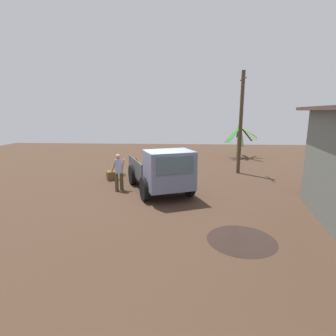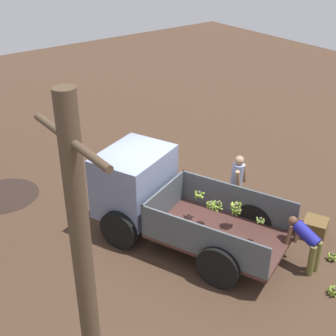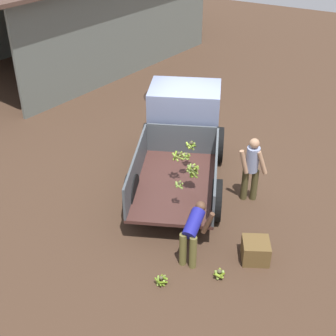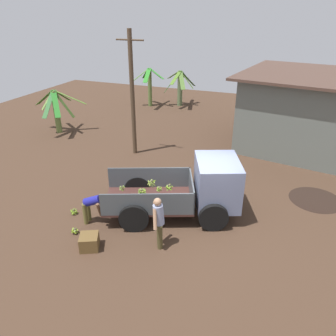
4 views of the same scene
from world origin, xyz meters
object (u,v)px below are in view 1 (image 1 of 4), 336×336
object	(u,v)px
cargo_truck	(165,172)
wooden_crate_0	(112,175)
person_bystander_near_shed	(322,183)
person_worker_loading	(135,165)
banana_bunch_on_ground_1	(142,171)
utility_pole	(241,122)
person_foreground_visitor	(119,170)
banana_bunch_on_ground_0	(124,174)

from	to	relation	value
cargo_truck	wooden_crate_0	world-z (taller)	cargo_truck
person_bystander_near_shed	cargo_truck	bearing A→B (deg)	-79.58
wooden_crate_0	person_worker_loading	bearing A→B (deg)	116.30
cargo_truck	person_worker_loading	xyz separation A→B (m)	(-3.08, -1.81, -0.35)
cargo_truck	banana_bunch_on_ground_1	xyz separation A→B (m)	(-4.02, -1.63, -0.94)
wooden_crate_0	banana_bunch_on_ground_1	bearing A→B (deg)	138.62
person_worker_loading	banana_bunch_on_ground_1	size ratio (longest dim) A/B	4.48
utility_pole	wooden_crate_0	world-z (taller)	utility_pole
cargo_truck	person_bystander_near_shed	bearing A→B (deg)	58.36
cargo_truck	wooden_crate_0	xyz separation A→B (m)	(-2.52, -2.94, -0.82)
cargo_truck	person_foreground_visitor	xyz separation A→B (m)	(-0.66, -2.11, -0.13)
utility_pole	banana_bunch_on_ground_1	bearing A→B (deg)	-85.88
banana_bunch_on_ground_0	wooden_crate_0	xyz separation A→B (m)	(0.82, -0.42, 0.11)
banana_bunch_on_ground_1	person_bystander_near_shed	bearing A→B (deg)	56.09
banana_bunch_on_ground_1	wooden_crate_0	xyz separation A→B (m)	(1.49, -1.32, 0.12)
cargo_truck	banana_bunch_on_ground_0	world-z (taller)	cargo_truck
person_foreground_visitor	banana_bunch_on_ground_1	xyz separation A→B (m)	(-3.35, 0.48, -0.81)
banana_bunch_on_ground_0	banana_bunch_on_ground_1	bearing A→B (deg)	127.05
cargo_truck	banana_bunch_on_ground_1	distance (m)	4.43
person_bystander_near_shed	wooden_crate_0	size ratio (longest dim) A/B	3.17
person_worker_loading	utility_pole	bearing A→B (deg)	98.35
person_bystander_near_shed	wooden_crate_0	xyz separation A→B (m)	(-3.49, -8.73, -0.72)
person_foreground_visitor	banana_bunch_on_ground_0	distance (m)	2.83
utility_pole	person_foreground_visitor	world-z (taller)	utility_pole
person_foreground_visitor	utility_pole	bearing A→B (deg)	-84.17
person_worker_loading	wooden_crate_0	world-z (taller)	person_worker_loading
person_bystander_near_shed	utility_pole	bearing A→B (deg)	-140.59
person_worker_loading	person_bystander_near_shed	xyz separation A→B (m)	(4.05, 7.60, 0.24)
banana_bunch_on_ground_0	banana_bunch_on_ground_1	xyz separation A→B (m)	(-0.68, 0.89, -0.01)
utility_pole	person_worker_loading	xyz separation A→B (m)	(1.33, -5.70, -2.18)
cargo_truck	wooden_crate_0	distance (m)	3.96
person_foreground_visitor	person_bystander_near_shed	size ratio (longest dim) A/B	0.97
banana_bunch_on_ground_0	banana_bunch_on_ground_1	size ratio (longest dim) A/B	0.96
cargo_truck	person_foreground_visitor	size ratio (longest dim) A/B	2.90
person_bystander_near_shed	wooden_crate_0	world-z (taller)	person_bystander_near_shed
person_worker_loading	banana_bunch_on_ground_1	distance (m)	1.12
person_worker_loading	banana_bunch_on_ground_0	world-z (taller)	person_worker_loading
utility_pole	banana_bunch_on_ground_0	world-z (taller)	utility_pole
person_worker_loading	wooden_crate_0	xyz separation A→B (m)	(0.56, -1.13, -0.47)
utility_pole	person_bystander_near_shed	world-z (taller)	utility_pole
utility_pole	person_bystander_near_shed	xyz separation A→B (m)	(5.38, 1.90, -1.94)
person_foreground_visitor	person_bystander_near_shed	distance (m)	8.07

